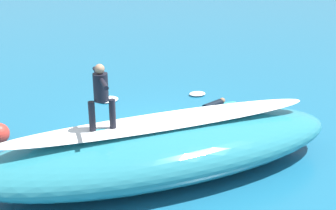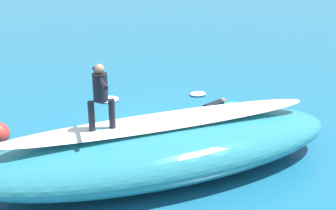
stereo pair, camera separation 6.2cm
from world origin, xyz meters
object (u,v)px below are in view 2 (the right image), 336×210
object	(u,v)px
surfer_riding	(101,92)
surfboard_paddling	(213,111)
surfer_paddling	(211,107)
surfboard_riding	(103,130)

from	to	relation	value
surfer_riding	surfboard_paddling	world-z (taller)	surfer_riding
surfer_paddling	surfboard_paddling	bearing A→B (deg)	-0.00
surfboard_riding	surfer_paddling	size ratio (longest dim) A/B	1.32
surfboard_riding	surfer_riding	distance (m)	0.96
surfboard_paddling	surfer_paddling	distance (m)	0.21
surfboard_riding	surfer_paddling	distance (m)	5.57
surfboard_riding	surfer_paddling	xyz separation A→B (m)	(-3.89, -3.79, -1.23)
surfboard_riding	surfer_paddling	bearing A→B (deg)	-140.95
surfboard_paddling	surfer_paddling	bearing A→B (deg)	180.00
surfer_riding	surfer_paddling	xyz separation A→B (m)	(-3.89, -3.79, -2.19)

